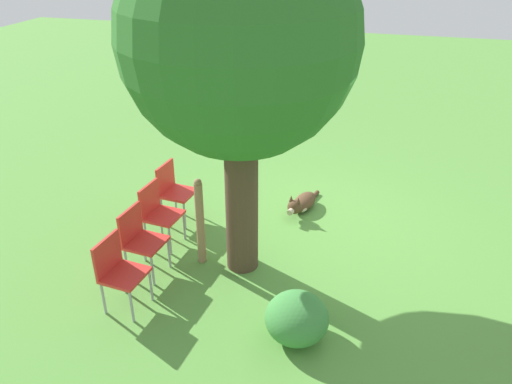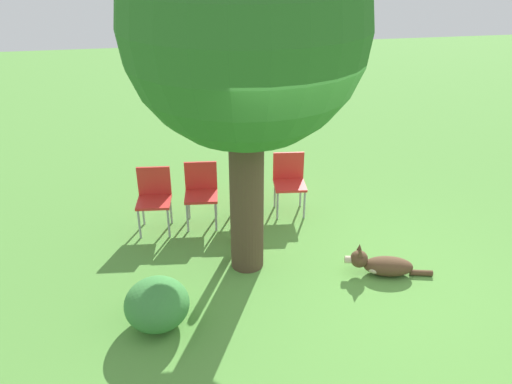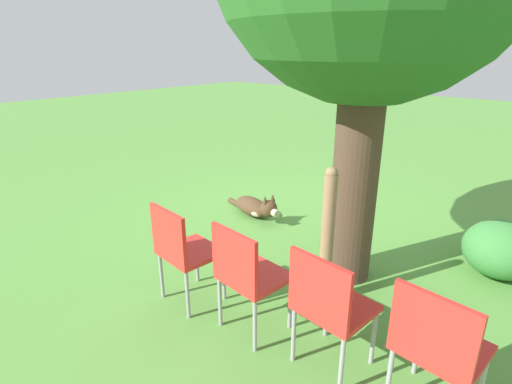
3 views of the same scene
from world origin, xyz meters
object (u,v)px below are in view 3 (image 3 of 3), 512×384
Objects in this scene: red_chair_0 at (182,248)px; red_chair_1 at (247,272)px; dog at (256,207)px; red_chair_2 at (329,303)px; fence_post at (327,238)px; red_chair_3 at (437,344)px.

red_chair_0 is 1.00× the size of red_chair_1.
dog is 2.57m from red_chair_2.
red_chair_1 is (0.68, -0.24, -0.09)m from fence_post.
red_chair_2 is (1.62, 1.96, 0.38)m from dog.
red_chair_1 is 1.27m from red_chair_3.
red_chair_1 is 1.00× the size of red_chair_3.
red_chair_0 and red_chair_1 have the same top height.
red_chair_2 is at bearing 101.42° from red_chair_3.
red_chair_0 is at bearing 101.42° from red_chair_2.
dog is at bearing 44.80° from red_chair_1.
red_chair_0 is (1.73, 0.70, 0.38)m from dog.
red_chair_3 is (-0.17, 1.89, 0.00)m from red_chair_0.
dog is at bearing 65.23° from red_chair_3.
red_chair_3 is at bearing 60.78° from fence_post.
red_chair_0 is at bearing 101.42° from red_chair_1.
red_chair_0 and red_chair_3 have the same top height.
red_chair_1 and red_chair_3 have the same top height.
red_chair_0 is at bearing 101.42° from red_chair_3.
red_chair_2 is (-0.11, 1.26, 0.00)m from red_chair_0.
dog is 1.19× the size of red_chair_1.
fence_post is 1.15m from red_chair_0.
red_chair_1 is at bearing 101.42° from red_chair_2.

